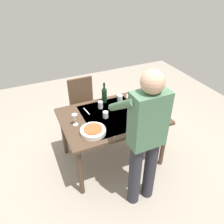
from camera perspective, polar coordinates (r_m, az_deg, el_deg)
ground_plane at (r=3.39m, az=-0.00°, el=-11.62°), size 6.00×6.00×0.00m
dining_table at (r=2.94m, az=-0.00°, el=-2.19°), size 1.32×0.93×0.77m
chair_near at (r=3.65m, az=-7.44°, el=2.46°), size 0.40×0.40×0.91m
person_server at (r=2.29m, az=8.60°, el=-6.14°), size 0.42×0.61×1.69m
wine_bottle at (r=3.11m, az=-1.98°, el=4.37°), size 0.07×0.07×0.30m
wine_glass_left at (r=2.70m, az=-9.55°, el=-1.43°), size 0.07×0.07×0.15m
water_cup_near_left at (r=2.82m, az=-1.68°, el=-0.69°), size 0.07×0.07×0.09m
water_cup_near_right at (r=3.07m, az=6.98°, el=2.42°), size 0.08×0.08×0.11m
water_cup_far_left at (r=3.00m, az=-2.99°, el=1.83°), size 0.07×0.07×0.10m
water_cup_far_right at (r=3.16m, az=2.03°, el=3.57°), size 0.08×0.08×0.09m
serving_bowl_pasta at (r=2.58m, az=-4.86°, el=-4.85°), size 0.30×0.30×0.07m
dinner_plate_near at (r=3.30m, az=5.76°, el=3.98°), size 0.23×0.23×0.01m
dinner_plate_far at (r=2.83m, az=7.51°, el=-1.86°), size 0.23×0.23×0.01m
table_knife at (r=3.04m, az=4.02°, el=1.13°), size 0.06×0.20×0.00m
table_fork at (r=2.98m, az=-6.57°, el=0.20°), size 0.04×0.18×0.00m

